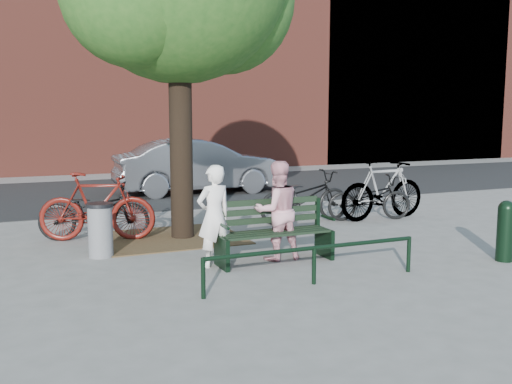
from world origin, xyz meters
name	(u,v)px	position (x,y,z in m)	size (l,w,h in m)	color
ground	(275,262)	(0.00, 0.00, 0.00)	(90.00, 90.00, 0.00)	gray
dirt_pit	(172,238)	(-1.00, 2.20, 0.01)	(2.40, 2.00, 0.02)	brown
road	(150,191)	(0.00, 8.50, 0.01)	(40.00, 7.00, 0.01)	black
townhouse_row	(108,9)	(0.17, 16.00, 6.25)	(45.00, 4.00, 14.00)	brown
park_bench	(273,230)	(0.00, 0.08, 0.48)	(1.74, 0.54, 0.97)	black
guard_railing	(314,254)	(0.00, -1.20, 0.40)	(3.06, 0.06, 0.51)	black
person_left	(214,216)	(-0.90, 0.15, 0.74)	(0.54, 0.35, 1.48)	white
person_right	(277,211)	(0.10, 0.15, 0.75)	(0.73, 0.57, 1.50)	pink
bollard	(505,229)	(3.20, -1.28, 0.49)	(0.25, 0.25, 0.92)	black
litter_bin	(100,230)	(-2.34, 1.35, 0.42)	(0.41, 0.41, 0.84)	gray
bicycle_a	(94,212)	(-2.27, 2.62, 0.50)	(0.67, 1.91, 1.00)	black
bicycle_b	(97,207)	(-2.23, 2.53, 0.60)	(0.56, 2.00, 1.20)	#53110B
bicycle_c	(305,197)	(1.88, 2.62, 0.53)	(0.70, 2.01, 1.06)	black
bicycle_d	(383,190)	(3.54, 2.30, 0.63)	(0.59, 2.09, 1.25)	gray
bicycle_e	(369,198)	(3.24, 2.33, 0.47)	(0.62, 1.78, 0.93)	black
parked_car	(199,166)	(1.20, 7.61, 0.76)	(1.61, 4.61, 1.52)	slate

